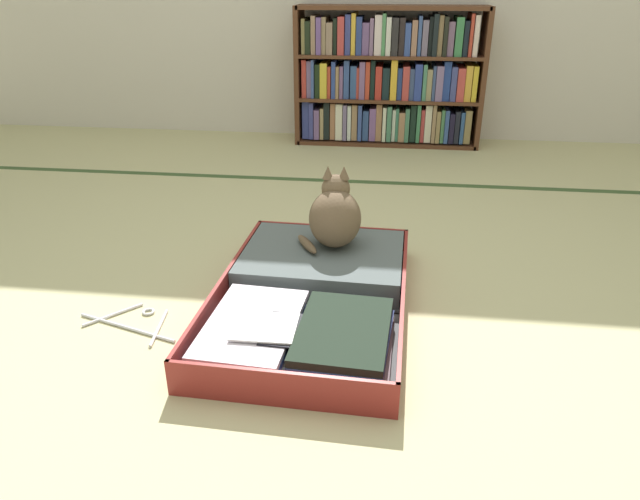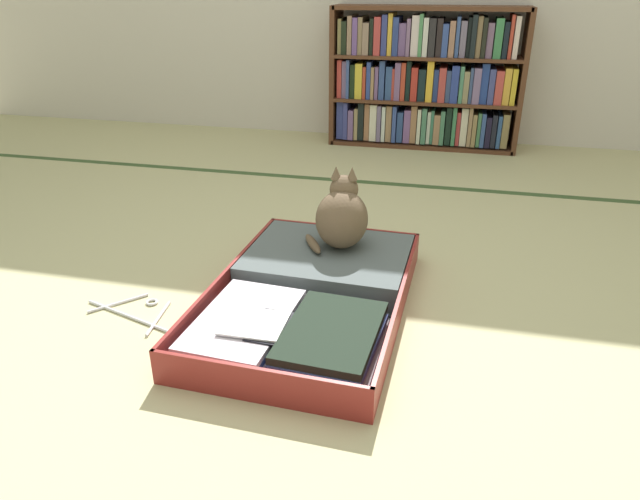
{
  "view_description": "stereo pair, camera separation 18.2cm",
  "coord_description": "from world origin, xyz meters",
  "px_view_note": "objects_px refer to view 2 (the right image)",
  "views": [
    {
      "loc": [
        0.25,
        -1.57,
        0.98
      ],
      "look_at": [
        0.04,
        0.09,
        0.19
      ],
      "focal_mm": 32.07,
      "sensor_mm": 36.0,
      "label": 1
    },
    {
      "loc": [
        0.43,
        -1.54,
        0.98
      ],
      "look_at": [
        0.04,
        0.09,
        0.19
      ],
      "focal_mm": 32.07,
      "sensor_mm": 36.0,
      "label": 2
    }
  ],
  "objects_px": {
    "clothes_hanger": "(137,311)",
    "black_cat": "(342,217)",
    "bookshelf": "(424,81)",
    "open_suitcase": "(314,291)"
  },
  "relations": [
    {
      "from": "clothes_hanger",
      "to": "black_cat",
      "type": "bearing_deg",
      "value": 37.23
    },
    {
      "from": "bookshelf",
      "to": "open_suitcase",
      "type": "bearing_deg",
      "value": -94.9
    },
    {
      "from": "bookshelf",
      "to": "clothes_hanger",
      "type": "relative_size",
      "value": 3.35
    },
    {
      "from": "bookshelf",
      "to": "black_cat",
      "type": "distance_m",
      "value": 1.92
    },
    {
      "from": "bookshelf",
      "to": "open_suitcase",
      "type": "distance_m",
      "value": 2.2
    },
    {
      "from": "bookshelf",
      "to": "black_cat",
      "type": "xyz_separation_m",
      "value": [
        -0.15,
        -1.9,
        -0.19
      ]
    },
    {
      "from": "black_cat",
      "to": "clothes_hanger",
      "type": "bearing_deg",
      "value": -142.77
    },
    {
      "from": "open_suitcase",
      "to": "black_cat",
      "type": "xyz_separation_m",
      "value": [
        0.04,
        0.26,
        0.17
      ]
    },
    {
      "from": "black_cat",
      "to": "bookshelf",
      "type": "bearing_deg",
      "value": 85.64
    },
    {
      "from": "black_cat",
      "to": "clothes_hanger",
      "type": "distance_m",
      "value": 0.77
    }
  ]
}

